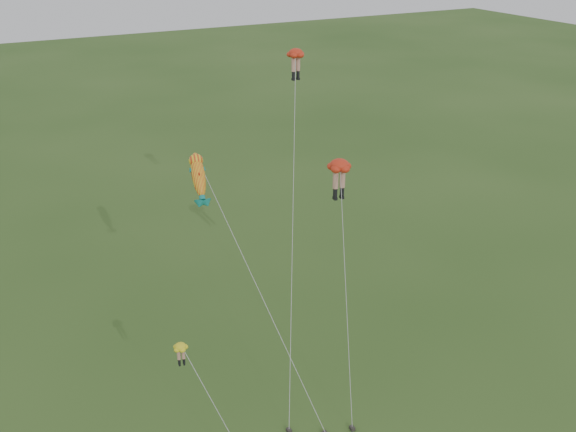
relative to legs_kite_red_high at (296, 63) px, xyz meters
name	(u,v)px	position (x,y,z in m)	size (l,w,h in m)	color
ground	(290,422)	(-7.05, -12.81, -18.98)	(300.00, 300.00, 0.00)	#2D4E1B
legs_kite_red_high	(296,63)	(0.00, 0.00, 0.00)	(8.54, 14.72, 19.92)	red
legs_kite_red_mid	(340,171)	(-0.48, -6.97, -5.58)	(4.59, 9.24, 14.16)	red
legs_kite_yellow	(186,359)	(-13.32, -12.98, -11.83)	(3.19, 4.62, 7.99)	yellow
fish_kite	(199,176)	(-9.49, -5.67, -4.80)	(4.63, 10.65, 15.62)	yellow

